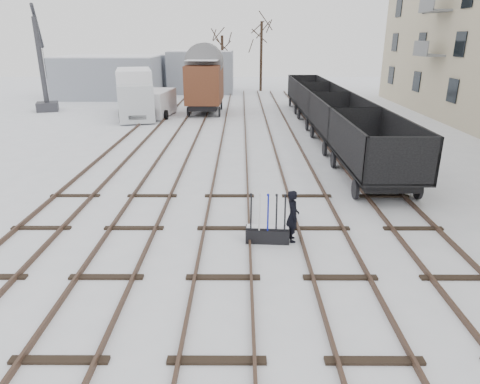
# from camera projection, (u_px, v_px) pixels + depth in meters

# --- Properties ---
(ground) EXTENTS (120.00, 120.00, 0.00)m
(ground) POSITION_uv_depth(u_px,v_px,m) (223.00, 278.00, 10.96)
(ground) COLOR white
(ground) RESTS_ON ground
(tracks) EXTENTS (13.90, 52.00, 0.16)m
(tracks) POSITION_uv_depth(u_px,v_px,m) (233.00, 147.00, 23.79)
(tracks) COLOR black
(tracks) RESTS_ON ground
(shed_left) EXTENTS (10.00, 8.00, 4.10)m
(shed_left) POSITION_uv_depth(u_px,v_px,m) (111.00, 76.00, 44.15)
(shed_left) COLOR gray
(shed_left) RESTS_ON ground
(shed_right) EXTENTS (7.00, 6.00, 4.50)m
(shed_right) POSITION_uv_depth(u_px,v_px,m) (202.00, 71.00, 47.82)
(shed_right) COLOR gray
(shed_right) RESTS_ON ground
(ground_frame) EXTENTS (1.32, 0.50, 1.49)m
(ground_frame) POSITION_uv_depth(u_px,v_px,m) (267.00, 233.00, 12.83)
(ground_frame) COLOR black
(ground_frame) RESTS_ON ground
(worker) EXTENTS (0.42, 0.61, 1.61)m
(worker) POSITION_uv_depth(u_px,v_px,m) (293.00, 216.00, 12.75)
(worker) COLOR black
(worker) RESTS_ON ground
(freight_wagon_a) EXTENTS (2.61, 6.52, 2.66)m
(freight_wagon_a) POSITION_uv_depth(u_px,v_px,m) (373.00, 159.00, 17.99)
(freight_wagon_a) COLOR black
(freight_wagon_a) RESTS_ON ground
(freight_wagon_b) EXTENTS (2.61, 6.52, 2.66)m
(freight_wagon_b) POSITION_uv_depth(u_px,v_px,m) (340.00, 128.00, 24.01)
(freight_wagon_b) COLOR black
(freight_wagon_b) RESTS_ON ground
(freight_wagon_c) EXTENTS (2.61, 6.52, 2.66)m
(freight_wagon_c) POSITION_uv_depth(u_px,v_px,m) (320.00, 110.00, 30.03)
(freight_wagon_c) COLOR black
(freight_wagon_c) RESTS_ON ground
(freight_wagon_d) EXTENTS (2.61, 6.52, 2.66)m
(freight_wagon_d) POSITION_uv_depth(u_px,v_px,m) (307.00, 98.00, 36.05)
(freight_wagon_d) COLOR black
(freight_wagon_d) RESTS_ON ground
(box_van_wagon) EXTENTS (3.04, 5.61, 4.24)m
(box_van_wagon) POSITION_uv_depth(u_px,v_px,m) (205.00, 82.00, 34.22)
(box_van_wagon) COLOR black
(box_van_wagon) RESTS_ON ground
(lorry) EXTENTS (3.77, 8.11, 3.54)m
(lorry) POSITION_uv_depth(u_px,v_px,m) (135.00, 93.00, 32.85)
(lorry) COLOR black
(lorry) RESTS_ON ground
(panel_van) EXTENTS (2.47, 4.70, 1.99)m
(panel_van) POSITION_uv_depth(u_px,v_px,m) (157.00, 103.00, 33.17)
(panel_van) COLOR white
(panel_van) RESTS_ON ground
(crane) EXTENTS (2.12, 4.98, 8.34)m
(crane) POSITION_uv_depth(u_px,v_px,m) (45.00, 84.00, 35.38)
(crane) COLOR #303035
(crane) RESTS_ON ground
(tree_far_left) EXTENTS (0.30, 0.30, 6.05)m
(tree_far_left) POSITION_uv_depth(u_px,v_px,m) (222.00, 64.00, 47.09)
(tree_far_left) COLOR black
(tree_far_left) RESTS_ON ground
(tree_far_right) EXTENTS (0.30, 0.30, 7.53)m
(tree_far_right) POSITION_uv_depth(u_px,v_px,m) (261.00, 57.00, 48.22)
(tree_far_right) COLOR black
(tree_far_right) RESTS_ON ground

